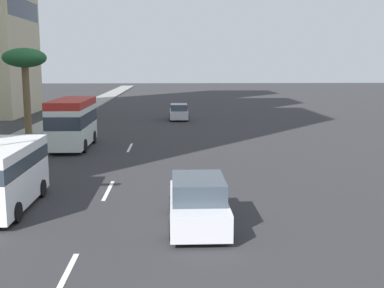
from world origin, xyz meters
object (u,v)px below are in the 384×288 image
Objects in this scene: car_lead at (179,112)px; car_fourth at (198,203)px; minibus_second at (73,121)px; palm_tree at (25,61)px; van_third at (1,173)px.

car_fourth is (-31.17, -0.20, 0.07)m from car_lead.
minibus_second is 1.37× the size of car_fourth.
palm_tree is at bearing 29.22° from car_fourth.
van_third is 19.94m from palm_tree.
minibus_second is 8.16m from palm_tree.
van_third reaches higher than car_fourth.
palm_tree is at bearing -166.40° from van_third.
car_lead is 17.21m from minibus_second.
car_lead is 0.66× the size of palm_tree.
minibus_second is at bearing -179.72° from van_third.
minibus_second is at bearing -141.09° from palm_tree.
palm_tree reaches higher than van_third.
car_fourth is (-2.18, -7.23, -0.60)m from van_third.
minibus_second is at bearing 25.18° from car_fourth.
van_third is (-13.35, -0.07, -0.33)m from minibus_second.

